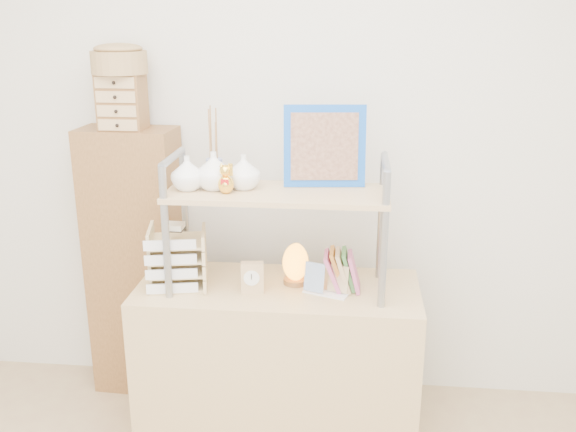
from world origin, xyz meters
name	(u,v)px	position (x,y,z in m)	size (l,w,h in m)	color
room_shell	(240,80)	(0.00, 0.39, 1.69)	(3.42, 3.41, 2.61)	silver
desk	(278,364)	(0.00, 1.20, 0.38)	(1.20, 0.50, 0.75)	tan
cabinet	(136,264)	(-0.75, 1.57, 0.68)	(0.45, 0.24, 1.35)	brown
hutch	(262,188)	(-0.07, 1.21, 1.18)	(0.90, 0.34, 0.76)	gray
letter_tray	(177,261)	(-0.42, 1.17, 0.86)	(0.27, 0.26, 0.28)	#DABA83
salt_lamp	(295,263)	(0.07, 1.24, 0.84)	(0.12, 0.11, 0.18)	brown
desk_clock	(252,277)	(-0.10, 1.13, 0.82)	(0.10, 0.05, 0.13)	tan
postcard_stand	(326,285)	(0.20, 1.15, 0.79)	(0.19, 0.11, 0.13)	white
drawer_chest	(122,102)	(-0.75, 1.55, 1.48)	(0.20, 0.16, 0.25)	brown
woven_basket	(119,62)	(-0.75, 1.55, 1.65)	(0.25, 0.25, 0.10)	olive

